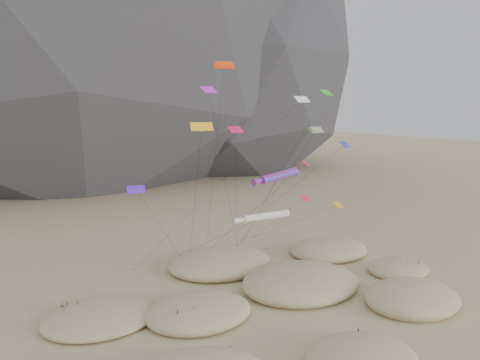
{
  "coord_description": "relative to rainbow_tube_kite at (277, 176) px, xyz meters",
  "views": [
    {
      "loc": [
        -33.03,
        -36.68,
        22.56
      ],
      "look_at": [
        -1.37,
        12.0,
        13.14
      ],
      "focal_mm": 35.0,
      "sensor_mm": 36.0,
      "label": 1
    }
  ],
  "objects": [
    {
      "name": "kite_stakes",
      "position": [
        -1.86,
        13.28,
        -13.36
      ],
      "size": [
        23.11,
        7.79,
        0.3
      ],
      "color": "#3F2D1E",
      "rests_on": "ground"
    },
    {
      "name": "orange_parafoil",
      "position": [
        -6.49,
        2.36,
        13.25
      ],
      "size": [
        7.25,
        16.4,
        27.63
      ],
      "color": "#FF3B0D",
      "rests_on": "ground"
    },
    {
      "name": "dunes",
      "position": [
        -4.7,
        -6.19,
        -12.83
      ],
      "size": [
        48.78,
        39.23,
        3.59
      ],
      "color": "#CCB789",
      "rests_on": "ground"
    },
    {
      "name": "multi_parafoil",
      "position": [
        5.42,
        -0.87,
        5.47
      ],
      "size": [
        3.1,
        15.9,
        19.69
      ],
      "color": "orange",
      "rests_on": "ground"
    },
    {
      "name": "delta_kites",
      "position": [
        -0.31,
        1.43,
        3.91
      ],
      "size": [
        33.0,
        21.08,
        24.67
      ],
      "color": "green",
      "rests_on": "ground"
    },
    {
      "name": "ground",
      "position": [
        -3.09,
        -10.08,
        -13.51
      ],
      "size": [
        500.0,
        500.0,
        0.0
      ],
      "primitive_type": "plane",
      "color": "#CCB789",
      "rests_on": "ground"
    },
    {
      "name": "rainbow_tube_kite",
      "position": [
        0.0,
        0.0,
        0.0
      ],
      "size": [
        7.92,
        12.82,
        14.39
      ],
      "color": "red",
      "rests_on": "ground"
    },
    {
      "name": "white_tube_kite",
      "position": [
        -5.35,
        -4.4,
        -3.68
      ],
      "size": [
        6.41,
        20.9,
        10.49
      ],
      "color": "silver",
      "rests_on": "ground"
    },
    {
      "name": "dune_grass",
      "position": [
        -3.48,
        -6.16,
        -12.65
      ],
      "size": [
        43.52,
        27.01,
        1.54
      ],
      "color": "black",
      "rests_on": "ground"
    }
  ]
}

